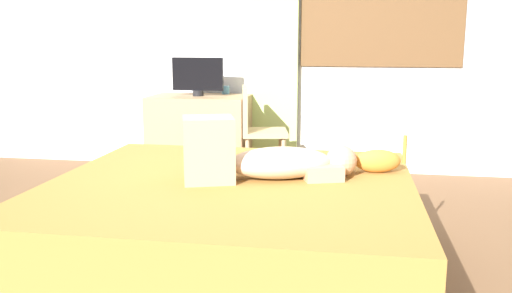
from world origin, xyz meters
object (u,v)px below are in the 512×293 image
Objects in this scene: desk at (200,135)px; tv_monitor at (198,76)px; cup at (226,90)px; bed at (231,228)px; chair_by_desk at (256,127)px; person_lying at (262,158)px; cat at (374,161)px.

desk is 1.87× the size of tv_monitor.
cup reaches higher than desk.
chair_by_desk is at bearing 95.62° from bed.
person_lying reaches higher than bed.
tv_monitor is (-0.01, 0.00, 0.55)m from desk.
desk is (-0.92, 2.06, -0.26)m from person_lying.
tv_monitor reaches higher than cat.
bed is at bearing -69.98° from tv_monitor.
bed is 5.54× the size of cat.
tv_monitor is 6.34× the size of cup.
cup is at bearing 107.56° from person_lying.
person_lying is (0.15, 0.07, 0.38)m from bed.
chair_by_desk reaches higher than person_lying.
tv_monitor is at bearing 130.16° from cat.
bed is at bearing -155.09° from person_lying.
bed is at bearing -84.38° from chair_by_desk.
cat reaches higher than bed.
desk reaches higher than bed.
cup is at bearing 103.57° from bed.
chair_by_desk is at bearing -52.54° from cup.
person_lying reaches higher than cup.
chair_by_desk is (0.39, -0.50, -0.27)m from cup.
tv_monitor reaches higher than cup.
tv_monitor is at bearing -134.48° from cup.
bed is 2.27m from desk.
desk is at bearing 129.92° from cat.
person_lying is at bearing -72.44° from cup.
bed is 2.47m from cup.
person_lying reaches higher than desk.
desk is 11.86× the size of cup.
cup reaches higher than bed.
person_lying reaches higher than cat.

